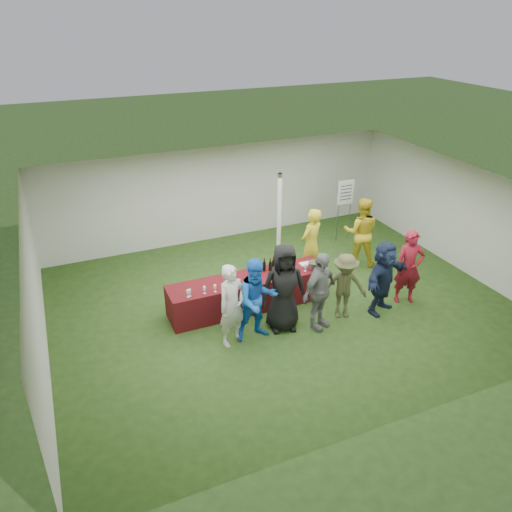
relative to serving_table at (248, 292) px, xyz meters
name	(u,v)px	position (x,y,z in m)	size (l,w,h in m)	color
ground	(281,304)	(0.73, -0.20, -0.38)	(60.00, 60.00, 0.00)	#284719
tent	(279,227)	(1.23, 1.00, 0.98)	(10.00, 10.00, 10.00)	white
serving_table	(248,292)	(0.00, 0.00, 0.00)	(3.60, 0.80, 0.75)	#5A1013
wine_bottles	(269,266)	(0.58, 0.13, 0.50)	(0.60, 0.12, 0.32)	black
wine_glasses	(228,284)	(-0.56, -0.26, 0.49)	(2.82, 0.11, 0.16)	silver
water_bottle	(251,271)	(0.11, 0.08, 0.48)	(0.07, 0.07, 0.23)	silver
bar_towel	(305,264)	(1.47, 0.05, 0.39)	(0.25, 0.18, 0.03)	white
dump_bucket	(314,266)	(1.54, -0.22, 0.46)	(0.26, 0.26, 0.18)	slate
wine_list_sign	(345,197)	(3.89, 2.25, 0.94)	(0.50, 0.03, 1.80)	slate
staff_pourer	(311,245)	(1.92, 0.61, 0.55)	(0.68, 0.44, 1.85)	gold
staff_back	(361,232)	(3.47, 0.79, 0.54)	(0.89, 0.69, 1.84)	gold
customer_0	(232,306)	(-0.79, -1.11, 0.50)	(0.64, 0.42, 1.75)	beige
customer_1	(257,300)	(-0.26, -1.13, 0.52)	(0.87, 0.68, 1.78)	blue
customer_2	(284,288)	(0.37, -1.04, 0.59)	(0.94, 0.61, 1.93)	black
customer_3	(319,291)	(1.06, -1.31, 0.50)	(1.02, 0.43, 1.74)	gray
customer_4	(344,286)	(1.76, -1.17, 0.38)	(0.97, 0.56, 1.51)	#464A29
customer_5	(383,277)	(2.65, -1.31, 0.47)	(1.57, 0.50, 1.70)	#1A2642
customer_6	(409,267)	(3.43, -1.19, 0.50)	(0.64, 0.42, 1.75)	maroon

